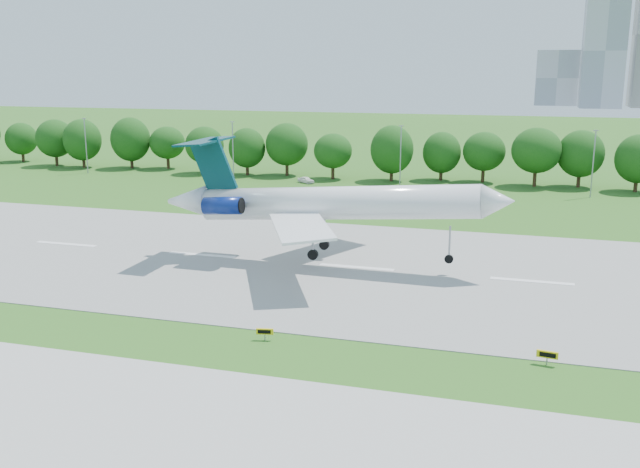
{
  "coord_description": "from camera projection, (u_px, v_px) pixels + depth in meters",
  "views": [
    {
      "loc": [
        38.7,
        -54.16,
        23.43
      ],
      "look_at": [
        17.54,
        18.0,
        5.56
      ],
      "focal_mm": 40.0,
      "sensor_mm": 36.0,
      "label": 1
    }
  ],
  "objects": [
    {
      "name": "airliner",
      "position": [
        320.0,
        202.0,
        83.9
      ],
      "size": [
        42.21,
        30.8,
        13.77
      ],
      "rotation": [
        0.0,
        -0.06,
        0.0
      ],
      "color": "white",
      "rests_on": "ground"
    },
    {
      "name": "light_poles",
      "position": [
        314.0,
        153.0,
        142.35
      ],
      "size": [
        175.9,
        0.25,
        12.19
      ],
      "color": "gray",
      "rests_on": "ground"
    },
    {
      "name": "taxi_sign_centre",
      "position": [
        265.0,
        332.0,
        62.05
      ],
      "size": [
        1.53,
        0.47,
        1.07
      ],
      "rotation": [
        0.0,
        0.0,
        0.2
      ],
      "color": "gray",
      "rests_on": "ground"
    },
    {
      "name": "tree_line",
      "position": [
        339.0,
        148.0,
        151.04
      ],
      "size": [
        288.4,
        8.4,
        10.4
      ],
      "color": "#382314",
      "rests_on": "ground"
    },
    {
      "name": "ground",
      "position": [
        86.0,
        322.0,
        66.58
      ],
      "size": [
        600.0,
        600.0,
        0.0
      ],
      "primitive_type": "plane",
      "color": "#2B5B18",
      "rests_on": "ground"
    },
    {
      "name": "runway",
      "position": [
        202.0,
        255.0,
        89.91
      ],
      "size": [
        400.0,
        45.0,
        0.08
      ],
      "primitive_type": "cube",
      "color": "gray",
      "rests_on": "ground"
    },
    {
      "name": "service_vehicle_b",
      "position": [
        306.0,
        180.0,
        144.93
      ],
      "size": [
        4.15,
        3.24,
        1.32
      ],
      "primitive_type": "imported",
      "rotation": [
        0.0,
        0.0,
        1.06
      ],
      "color": "white",
      "rests_on": "ground"
    },
    {
      "name": "taxi_sign_right",
      "position": [
        547.0,
        355.0,
        56.89
      ],
      "size": [
        1.7,
        0.43,
        1.19
      ],
      "rotation": [
        0.0,
        0.0,
        -0.14
      ],
      "color": "gray",
      "rests_on": "ground"
    },
    {
      "name": "service_vehicle_a",
      "position": [
        213.0,
        177.0,
        149.59
      ],
      "size": [
        3.74,
        1.67,
        1.19
      ],
      "primitive_type": "imported",
      "rotation": [
        0.0,
        0.0,
        1.69
      ],
      "color": "white",
      "rests_on": "ground"
    }
  ]
}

